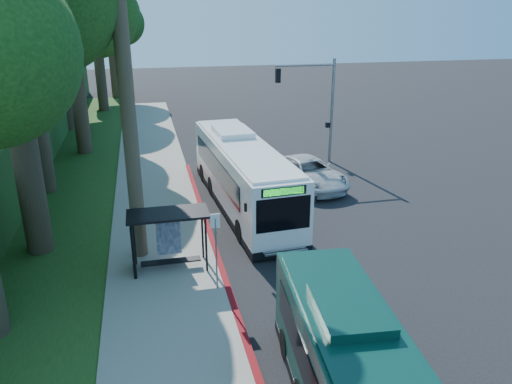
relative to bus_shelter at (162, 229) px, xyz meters
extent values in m
plane|color=black|center=(7.26, 2.86, -1.81)|extent=(140.00, 140.00, 0.00)
cube|color=gray|center=(-0.04, 2.86, -1.75)|extent=(4.50, 70.00, 0.12)
cube|color=maroon|center=(2.26, -1.14, -1.74)|extent=(0.25, 30.00, 0.13)
cube|color=#234719|center=(-5.74, 7.86, -1.78)|extent=(8.00, 70.00, 0.06)
cube|color=black|center=(0.26, -0.14, 0.69)|extent=(3.20, 1.50, 0.10)
cube|color=black|center=(-1.19, -0.14, -0.61)|extent=(0.06, 1.30, 2.20)
cube|color=navy|center=(0.26, 0.56, -0.56)|extent=(1.00, 0.12, 1.70)
cube|color=black|center=(0.26, -0.24, -1.36)|extent=(2.40, 0.40, 0.06)
cube|color=black|center=(-1.14, 0.46, -0.61)|extent=(0.08, 0.08, 2.40)
cube|color=black|center=(1.66, 0.46, -0.61)|extent=(0.08, 0.08, 2.40)
cube|color=black|center=(-1.14, -0.74, -0.61)|extent=(0.08, 0.08, 2.40)
cube|color=black|center=(1.66, -0.74, -0.61)|extent=(0.08, 0.08, 2.40)
cylinder|color=gray|center=(1.86, -2.14, -0.31)|extent=(0.06, 0.06, 3.00)
cube|color=white|center=(1.86, -2.14, 1.09)|extent=(0.35, 0.04, 0.55)
cylinder|color=gray|center=(12.06, 12.86, 1.69)|extent=(0.20, 0.20, 7.00)
cylinder|color=gray|center=(10.06, 12.86, 4.79)|extent=(4.00, 0.14, 0.14)
cube|color=black|center=(8.26, 12.86, 4.19)|extent=(0.30, 0.30, 0.90)
cube|color=black|center=(11.81, 12.86, 0.79)|extent=(0.25, 0.25, 0.35)
cylinder|color=#4C3F2D|center=(-0.94, 1.36, 4.69)|extent=(0.60, 0.60, 13.00)
cylinder|color=#382B1E|center=(-5.24, 2.86, 3.44)|extent=(1.10, 1.10, 10.50)
cylinder|color=#382B1E|center=(-6.24, 10.86, 4.14)|extent=(1.18, 1.18, 11.90)
cylinder|color=#382B1E|center=(-4.74, 18.86, 3.09)|extent=(1.06, 1.06, 9.80)
sphere|color=#143B10|center=(-3.06, 17.60, 7.99)|extent=(5.88, 5.88, 5.88)
sphere|color=#143B10|center=(-6.21, 20.33, 8.27)|extent=(5.46, 5.46, 5.46)
cylinder|color=#382B1E|center=(-6.74, 26.86, 3.79)|extent=(1.14, 1.14, 11.20)
cylinder|color=#382B1E|center=(-4.24, 34.86, 2.74)|extent=(1.02, 1.02, 9.10)
sphere|color=#143B10|center=(-4.24, 34.86, 8.33)|extent=(8.00, 8.00, 8.00)
sphere|color=#143B10|center=(-2.64, 33.66, 7.29)|extent=(5.60, 5.60, 5.60)
sphere|color=#143B10|center=(-5.64, 36.26, 7.55)|extent=(5.20, 5.20, 5.20)
cylinder|color=#382B1E|center=(-3.24, 42.86, 2.39)|extent=(0.98, 0.98, 8.40)
sphere|color=#143B10|center=(-3.24, 42.86, 7.55)|extent=(7.00, 7.00, 7.00)
sphere|color=#143B10|center=(-1.84, 41.81, 6.59)|extent=(4.90, 4.90, 4.90)
sphere|color=#143B10|center=(-4.47, 44.08, 6.83)|extent=(4.55, 4.55, 4.55)
cube|color=white|center=(4.53, 6.00, 0.07)|extent=(3.53, 12.83, 3.01)
cube|color=black|center=(4.53, 6.00, -1.49)|extent=(3.56, 12.90, 0.37)
cube|color=black|center=(4.50, 6.53, 0.36)|extent=(3.41, 10.05, 1.16)
cube|color=black|center=(4.95, -0.27, 0.31)|extent=(2.37, 0.28, 1.48)
cube|color=black|center=(4.12, 12.28, 0.41)|extent=(2.16, 0.27, 1.06)
cube|color=#19E533|center=(4.95, -0.28, 1.31)|extent=(1.76, 0.22, 0.30)
cube|color=white|center=(4.53, 6.00, 1.63)|extent=(3.27, 12.19, 0.13)
cube|color=white|center=(4.39, 8.11, 1.81)|extent=(2.06, 2.76, 0.37)
cylinder|color=black|center=(3.58, 1.87, -1.28)|extent=(0.39, 1.08, 1.06)
cylinder|color=black|center=(6.02, 2.03, -1.28)|extent=(0.39, 1.08, 1.06)
cylinder|color=black|center=(2.99, 10.73, -1.28)|extent=(0.39, 1.08, 1.06)
cylinder|color=black|center=(5.43, 10.89, -1.28)|extent=(0.39, 1.08, 1.06)
cube|color=black|center=(4.52, -5.22, 0.12)|extent=(1.87, 0.27, 0.92)
cube|color=#093229|center=(4.05, -10.66, 1.17)|extent=(3.04, 10.60, 0.11)
cube|color=#093229|center=(4.21, -8.83, 1.33)|extent=(1.83, 2.42, 0.32)
cylinder|color=black|center=(3.35, -6.40, -1.35)|extent=(0.35, 0.94, 0.92)
cylinder|color=black|center=(5.46, -6.58, -1.35)|extent=(0.35, 0.94, 0.92)
imported|color=silver|center=(9.03, 8.35, -0.97)|extent=(3.89, 6.45, 1.67)
camera|label=1|loc=(-0.40, -18.54, 8.37)|focal=35.00mm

